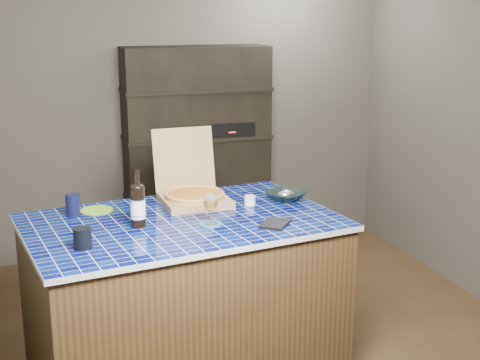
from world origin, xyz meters
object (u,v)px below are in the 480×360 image
object	(u,v)px
kitchen_island	(183,297)
mead_bottle	(138,205)
bowl	(286,196)
dvd_case	(275,224)
wine_glass	(211,203)
pizza_box	(193,193)

from	to	relation	value
kitchen_island	mead_bottle	bearing A→B (deg)	-176.68
bowl	dvd_case	bearing A→B (deg)	-118.52
wine_glass	bowl	distance (m)	0.67
kitchen_island	wine_glass	bearing A→B (deg)	-54.17
wine_glass	kitchen_island	bearing A→B (deg)	134.18
kitchen_island	dvd_case	distance (m)	0.72
dvd_case	mead_bottle	bearing A→B (deg)	-156.47
mead_bottle	wine_glass	size ratio (longest dim) A/B	1.81
kitchen_island	bowl	world-z (taller)	bowl
kitchen_island	mead_bottle	world-z (taller)	mead_bottle
kitchen_island	wine_glass	size ratio (longest dim) A/B	10.49
pizza_box	wine_glass	xyz separation A→B (m)	(-0.01, -0.44, 0.07)
kitchen_island	pizza_box	distance (m)	0.63
kitchen_island	dvd_case	world-z (taller)	dvd_case
mead_bottle	bowl	xyz separation A→B (m)	(0.96, 0.24, -0.10)
kitchen_island	dvd_case	size ratio (longest dim) A/B	10.01
mead_bottle	pizza_box	bearing A→B (deg)	41.94
mead_bottle	dvd_case	size ratio (longest dim) A/B	1.73
kitchen_island	pizza_box	size ratio (longest dim) A/B	3.79
wine_glass	dvd_case	world-z (taller)	wine_glass
wine_glass	bowl	size ratio (longest dim) A/B	0.76
kitchen_island	dvd_case	bearing A→B (deg)	-36.87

